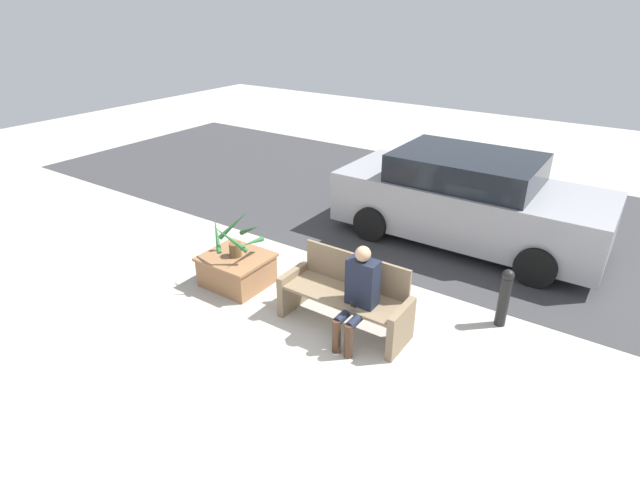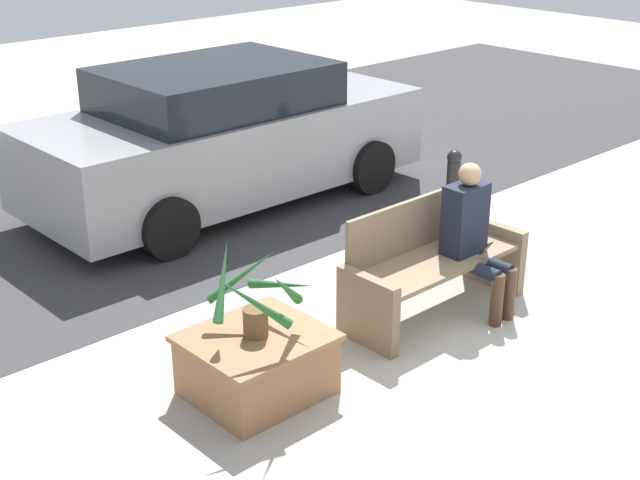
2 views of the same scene
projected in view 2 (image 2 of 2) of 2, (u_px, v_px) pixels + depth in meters
name	position (u px, v px, depth m)	size (l,w,h in m)	color
ground_plane	(524.00, 338.00, 7.02)	(30.00, 30.00, 0.00)	#ADA89E
road_surface	(157.00, 180.00, 10.56)	(20.00, 6.00, 0.01)	#38383A
bench	(430.00, 263.00, 7.31)	(1.68, 0.60, 0.93)	#7A664C
person_seated	(473.00, 232.00, 7.25)	(0.37, 0.60, 1.26)	black
planter_box	(257.00, 362.00, 6.19)	(0.93, 0.83, 0.46)	#936642
potted_plant	(257.00, 297.00, 6.02)	(0.74, 0.74, 0.62)	brown
parked_car	(224.00, 135.00, 9.64)	(4.39, 1.98, 1.53)	#99999E
bollard_post	(453.00, 186.00, 9.10)	(0.15, 0.15, 0.81)	black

